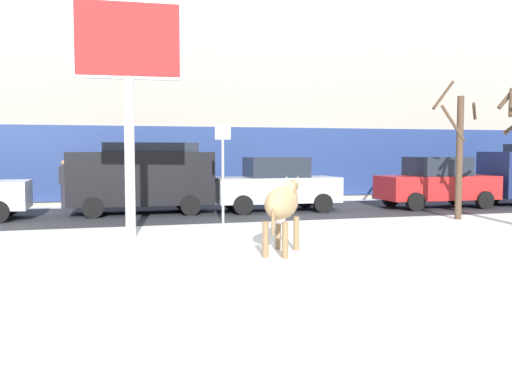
{
  "coord_description": "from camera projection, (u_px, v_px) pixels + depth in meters",
  "views": [
    {
      "loc": [
        -3.67,
        -10.57,
        2.06
      ],
      "look_at": [
        -0.04,
        2.18,
        1.1
      ],
      "focal_mm": 40.02,
      "sensor_mm": 36.0,
      "label": 1
    }
  ],
  "objects": [
    {
      "name": "car_black_van",
      "position": [
        141.0,
        176.0,
        18.61
      ],
      "size": [
        4.64,
        2.21,
        2.32
      ],
      "color": "black",
      "rests_on": "ground"
    },
    {
      "name": "pedestrian_near_billboard",
      "position": [
        64.0,
        184.0,
        20.33
      ],
      "size": [
        0.36,
        0.24,
        1.73
      ],
      "color": "#282833",
      "rests_on": "ground"
    },
    {
      "name": "bare_tree_right_lot",
      "position": [
        458.0,
        150.0,
        17.05
      ],
      "size": [
        1.4,
        1.4,
        4.23
      ],
      "color": "#4C3828",
      "rests_on": "ground"
    },
    {
      "name": "street_sign",
      "position": [
        223.0,
        165.0,
        16.07
      ],
      "size": [
        0.44,
        0.08,
        2.82
      ],
      "color": "gray",
      "rests_on": "ground"
    },
    {
      "name": "cow_tan",
      "position": [
        282.0,
        204.0,
        11.43
      ],
      "size": [
        1.37,
        1.82,
        1.54
      ],
      "color": "tan",
      "rests_on": "ground"
    },
    {
      "name": "billboard",
      "position": [
        128.0,
        54.0,
        13.33
      ],
      "size": [
        2.53,
        0.33,
        5.56
      ],
      "color": "silver",
      "rests_on": "ground"
    },
    {
      "name": "ground_plane",
      "position": [
        288.0,
        255.0,
        11.29
      ],
      "size": [
        120.0,
        120.0,
        0.0
      ],
      "primitive_type": "plane",
      "color": "white"
    },
    {
      "name": "car_silver_sedan",
      "position": [
        276.0,
        185.0,
        19.45
      ],
      "size": [
        4.24,
        2.06,
        1.84
      ],
      "color": "#B7BABF",
      "rests_on": "ground"
    },
    {
      "name": "road_strip",
      "position": [
        209.0,
        213.0,
        18.95
      ],
      "size": [
        60.0,
        5.6,
        0.01
      ],
      "primitive_type": "cube",
      "color": "#333338",
      "rests_on": "ground"
    },
    {
      "name": "car_red_sedan",
      "position": [
        437.0,
        183.0,
        20.61
      ],
      "size": [
        4.24,
        2.06,
        1.84
      ],
      "color": "red",
      "rests_on": "ground"
    },
    {
      "name": "building_facade",
      "position": [
        179.0,
        49.0,
        24.8
      ],
      "size": [
        44.0,
        6.1,
        13.0
      ],
      "color": "#A39989",
      "rests_on": "ground"
    }
  ]
}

